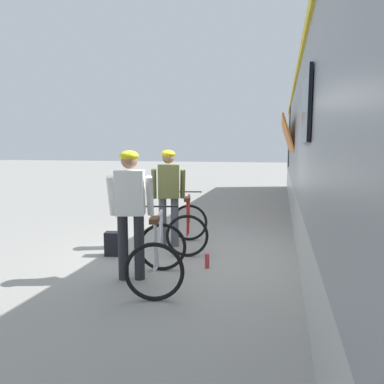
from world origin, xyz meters
TOP-DOWN VIEW (x-y plane):
  - ground_plane at (0.00, 0.00)m, footprint 80.00×80.00m
  - train_car at (3.28, 1.75)m, footprint 3.30×19.40m
  - cyclist_near_in_white at (-0.45, -1.10)m, footprint 0.66×0.41m
  - cyclist_far_in_olive at (-0.46, 0.54)m, footprint 0.66×0.45m
  - bicycle_near_silver at (-0.03, -1.18)m, footprint 0.95×1.21m
  - bicycle_far_red at (-0.08, 0.52)m, footprint 0.93×1.20m
  - backpack_on_platform at (-1.18, -0.21)m, footprint 0.31×0.23m
  - water_bottle_near_the_bikes at (0.46, -0.42)m, footprint 0.07×0.07m

SIDE VIEW (x-z plane):
  - ground_plane at x=0.00m, z-range 0.00..0.00m
  - water_bottle_near_the_bikes at x=0.46m, z-range 0.00..0.22m
  - backpack_on_platform at x=-1.18m, z-range 0.00..0.40m
  - bicycle_near_silver at x=-0.03m, z-range -0.09..0.89m
  - bicycle_far_red at x=-0.08m, z-range -0.09..0.89m
  - cyclist_near_in_white at x=-0.45m, z-range 0.17..1.94m
  - cyclist_far_in_olive at x=-0.46m, z-range 0.17..1.94m
  - train_car at x=3.28m, z-range 0.03..3.91m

